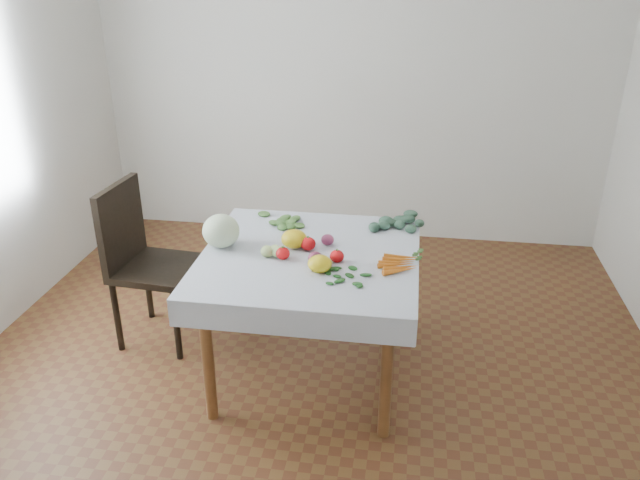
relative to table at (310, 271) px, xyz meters
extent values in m
plane|color=brown|center=(0.00, 0.00, -0.65)|extent=(4.00, 4.00, 0.00)
cube|color=silver|center=(0.00, 2.00, 0.70)|extent=(4.00, 0.04, 2.70)
cube|color=brown|center=(0.00, 0.00, 0.08)|extent=(1.00, 1.00, 0.04)
cylinder|color=brown|center=(-0.44, -0.44, -0.30)|extent=(0.06, 0.06, 0.71)
cylinder|color=brown|center=(0.44, -0.44, -0.30)|extent=(0.06, 0.06, 0.71)
cylinder|color=brown|center=(-0.44, 0.44, -0.30)|extent=(0.06, 0.06, 0.71)
cylinder|color=brown|center=(0.44, 0.44, -0.30)|extent=(0.06, 0.06, 0.71)
cube|color=white|center=(0.00, 0.00, 0.10)|extent=(1.12, 1.12, 0.01)
cube|color=black|center=(-0.96, 0.23, -0.18)|extent=(0.48, 0.48, 0.04)
cube|color=black|center=(-1.16, 0.25, 0.09)|extent=(0.08, 0.45, 0.49)
cylinder|color=black|center=(-1.17, 0.06, -0.43)|extent=(0.04, 0.04, 0.46)
cylinder|color=black|center=(-0.79, 0.03, -0.43)|extent=(0.04, 0.04, 0.46)
cylinder|color=black|center=(-1.14, 0.44, -0.43)|extent=(0.04, 0.04, 0.46)
cylinder|color=black|center=(-0.76, 0.41, -0.43)|extent=(0.04, 0.04, 0.46)
ellipsoid|color=silver|center=(-0.48, 0.02, 0.19)|extent=(0.26, 0.26, 0.18)
ellipsoid|color=red|center=(-0.06, 0.08, 0.13)|extent=(0.09, 0.09, 0.06)
ellipsoid|color=red|center=(0.15, -0.07, 0.13)|extent=(0.10, 0.10, 0.06)
ellipsoid|color=red|center=(-0.13, -0.08, 0.13)|extent=(0.08, 0.08, 0.06)
ellipsoid|color=red|center=(-0.02, 0.05, 0.14)|extent=(0.09, 0.09, 0.07)
ellipsoid|color=yellow|center=(-0.10, 0.07, 0.15)|extent=(0.16, 0.16, 0.10)
ellipsoid|color=yellow|center=(0.08, -0.18, 0.14)|extent=(0.13, 0.13, 0.08)
ellipsoid|color=#561832|center=(0.08, 0.13, 0.13)|extent=(0.09, 0.09, 0.06)
ellipsoid|color=#561832|center=(0.05, -0.11, 0.13)|extent=(0.10, 0.10, 0.06)
ellipsoid|color=#B0D178|center=(-0.14, -0.08, 0.13)|extent=(0.06, 0.06, 0.05)
ellipsoid|color=#B0D178|center=(-0.17, -0.07, 0.13)|extent=(0.06, 0.06, 0.05)
ellipsoid|color=#B0D178|center=(-0.14, -0.12, 0.13)|extent=(0.06, 0.06, 0.05)
ellipsoid|color=#B0D178|center=(-0.10, -0.04, 0.13)|extent=(0.06, 0.06, 0.05)
cone|color=orange|center=(0.47, 0.01, 0.12)|extent=(0.19, 0.04, 0.03)
cone|color=orange|center=(0.47, -0.02, 0.12)|extent=(0.19, 0.05, 0.03)
cone|color=orange|center=(0.47, -0.05, 0.12)|extent=(0.19, 0.07, 0.03)
cone|color=orange|center=(0.47, -0.08, 0.12)|extent=(0.19, 0.08, 0.03)
cone|color=orange|center=(0.47, -0.11, 0.12)|extent=(0.19, 0.10, 0.03)
cone|color=orange|center=(0.47, -0.14, 0.12)|extent=(0.18, 0.11, 0.03)
ellipsoid|color=#375A43|center=(0.45, 0.46, 0.12)|extent=(0.07, 0.07, 0.04)
ellipsoid|color=#375A43|center=(0.41, 0.48, 0.12)|extent=(0.07, 0.07, 0.04)
ellipsoid|color=#375A43|center=(0.42, 0.42, 0.12)|extent=(0.07, 0.07, 0.04)
ellipsoid|color=#375A43|center=(0.48, 0.49, 0.12)|extent=(0.07, 0.07, 0.04)
ellipsoid|color=#375A43|center=(0.36, 0.46, 0.12)|extent=(0.07, 0.07, 0.04)
ellipsoid|color=#375A43|center=(0.49, 0.41, 0.12)|extent=(0.07, 0.07, 0.04)
ellipsoid|color=#375A43|center=(0.43, 0.54, 0.12)|extent=(0.07, 0.07, 0.04)
ellipsoid|color=#375A43|center=(0.36, 0.39, 0.12)|extent=(0.07, 0.07, 0.04)
ellipsoid|color=#375A43|center=(0.55, 0.47, 0.12)|extent=(0.07, 0.07, 0.04)
ellipsoid|color=#375A43|center=(0.32, 0.52, 0.12)|extent=(0.07, 0.07, 0.04)
ellipsoid|color=#375A43|center=(0.46, 0.34, 0.12)|extent=(0.07, 0.07, 0.04)
ellipsoid|color=#375A43|center=(0.51, 0.57, 0.12)|extent=(0.07, 0.07, 0.04)
ellipsoid|color=#1D581B|center=(0.22, -0.22, 0.11)|extent=(0.05, 0.03, 0.01)
ellipsoid|color=#1D581B|center=(0.19, -0.21, 0.11)|extent=(0.05, 0.03, 0.01)
ellipsoid|color=#1D581B|center=(0.21, -0.25, 0.11)|extent=(0.05, 0.03, 0.01)
ellipsoid|color=#1D581B|center=(0.23, -0.20, 0.11)|extent=(0.05, 0.03, 0.01)
ellipsoid|color=#1D581B|center=(0.16, -0.23, 0.11)|extent=(0.05, 0.03, 0.01)
ellipsoid|color=#1D581B|center=(0.25, -0.25, 0.11)|extent=(0.05, 0.03, 0.01)
ellipsoid|color=#1D581B|center=(0.19, -0.18, 0.11)|extent=(0.05, 0.03, 0.01)
ellipsoid|color=#1D581B|center=(0.18, -0.27, 0.11)|extent=(0.05, 0.03, 0.01)
ellipsoid|color=#1D581B|center=(0.28, -0.20, 0.11)|extent=(0.05, 0.03, 0.01)
ellipsoid|color=#1D581B|center=(0.13, -0.20, 0.11)|extent=(0.05, 0.03, 0.01)
ellipsoid|color=#1D581B|center=(0.25, -0.29, 0.11)|extent=(0.05, 0.03, 0.01)
ellipsoid|color=#1D581B|center=(0.23, -0.15, 0.11)|extent=(0.05, 0.03, 0.01)
ellipsoid|color=#1D581B|center=(0.12, -0.27, 0.11)|extent=(0.05, 0.03, 0.01)
ellipsoid|color=#1D581B|center=(0.32, -0.24, 0.11)|extent=(0.05, 0.03, 0.01)
ellipsoid|color=#537937|center=(-0.22, 0.37, 0.12)|extent=(0.06, 0.06, 0.03)
ellipsoid|color=#537937|center=(-0.25, 0.40, 0.12)|extent=(0.06, 0.06, 0.03)
ellipsoid|color=#537937|center=(-0.25, 0.35, 0.12)|extent=(0.06, 0.06, 0.03)
ellipsoid|color=#537937|center=(-0.20, 0.40, 0.12)|extent=(0.06, 0.06, 0.03)
ellipsoid|color=#537937|center=(-0.29, 0.39, 0.12)|extent=(0.06, 0.06, 0.03)
ellipsoid|color=#537937|center=(-0.20, 0.34, 0.12)|extent=(0.06, 0.06, 0.03)
ellipsoid|color=#537937|center=(-0.22, 0.44, 0.12)|extent=(0.06, 0.06, 0.03)
ellipsoid|color=#537937|center=(-0.30, 0.34, 0.12)|extent=(0.06, 0.06, 0.03)
ellipsoid|color=#537937|center=(-0.15, 0.38, 0.12)|extent=(0.06, 0.06, 0.03)
ellipsoid|color=#537937|center=(-0.30, 0.44, 0.12)|extent=(0.06, 0.06, 0.03)
ellipsoid|color=#537937|center=(-0.23, 0.29, 0.12)|extent=(0.06, 0.06, 0.03)
ellipsoid|color=#537937|center=(-0.16, 0.45, 0.12)|extent=(0.06, 0.06, 0.03)
ellipsoid|color=#537937|center=(-0.36, 0.37, 0.12)|extent=(0.06, 0.06, 0.03)
camera|label=1|loc=(0.49, -2.87, 1.53)|focal=35.00mm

